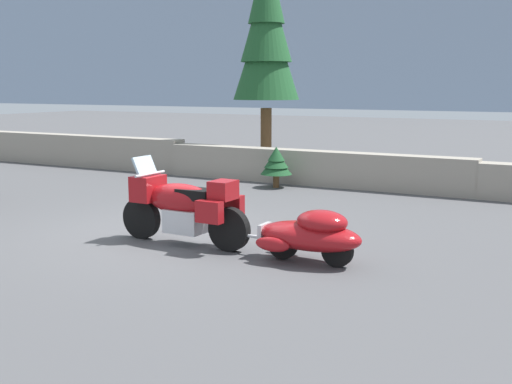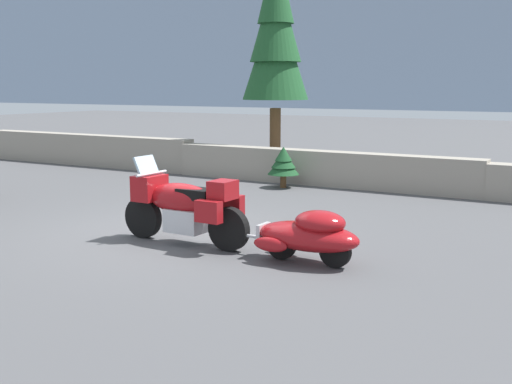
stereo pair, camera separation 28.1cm
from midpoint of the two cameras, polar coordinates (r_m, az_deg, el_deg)
The scene contains 6 objects.
ground_plane at distance 10.58m, azimuth -7.13°, elevation -3.73°, with size 80.00×80.00×0.00m, color #4C4C4F.
stone_guard_wall at distance 15.85m, azimuth 5.00°, elevation 2.32°, with size 24.00×0.61×0.95m.
touring_motorcycle at distance 9.73m, azimuth -5.77°, elevation -1.13°, with size 2.31×0.77×1.33m.
car_shaped_trailer at distance 8.70m, azimuth 5.71°, elevation -3.84°, with size 2.21×0.79×0.76m.
pine_tree_tall at distance 17.98m, azimuth 2.26°, elevation 14.37°, with size 1.86×1.86×6.28m.
pine_sapling_near at distance 15.15m, azimuth 3.03°, elevation 2.72°, with size 0.76×0.76×0.99m.
Camera 2 is at (6.34, -8.14, 2.42)m, focal length 44.15 mm.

